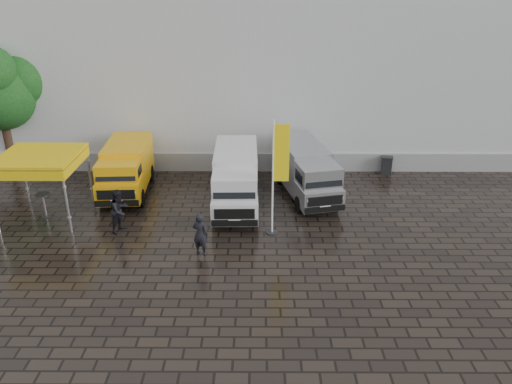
% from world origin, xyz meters
% --- Properties ---
extents(ground, '(120.00, 120.00, 0.00)m').
position_xyz_m(ground, '(0.00, 0.00, 0.00)').
color(ground, black).
rests_on(ground, ground).
extents(exhibition_hall, '(44.00, 16.00, 12.00)m').
position_xyz_m(exhibition_hall, '(2.00, 16.00, 6.00)').
color(exhibition_hall, silver).
rests_on(exhibition_hall, ground).
extents(hall_plinth, '(44.00, 0.15, 1.00)m').
position_xyz_m(hall_plinth, '(2.00, 7.95, 0.50)').
color(hall_plinth, gray).
rests_on(hall_plinth, ground).
extents(van_yellow, '(2.24, 5.15, 2.33)m').
position_xyz_m(van_yellow, '(-6.60, 5.00, 1.16)').
color(van_yellow, '#E5A00C').
rests_on(van_yellow, ground).
extents(van_white, '(2.04, 5.81, 2.50)m').
position_xyz_m(van_white, '(-1.26, 3.51, 1.25)').
color(van_white, silver).
rests_on(van_white, ground).
extents(van_silver, '(3.01, 5.78, 2.39)m').
position_xyz_m(van_silver, '(2.00, 4.70, 1.19)').
color(van_silver, '#A0A2A5').
rests_on(van_silver, ground).
extents(canopy_tent, '(3.19, 3.19, 2.89)m').
position_xyz_m(canopy_tent, '(-9.47, 2.31, 2.70)').
color(canopy_tent, silver).
rests_on(canopy_tent, ground).
extents(flagpole, '(0.88, 0.50, 4.81)m').
position_xyz_m(flagpole, '(0.51, 0.86, 2.67)').
color(flagpole, black).
rests_on(flagpole, ground).
extents(cocktail_table, '(0.60, 0.60, 1.09)m').
position_xyz_m(cocktail_table, '(-9.58, 2.31, 0.55)').
color(cocktail_table, black).
rests_on(cocktail_table, ground).
extents(wheelie_bin, '(0.69, 0.69, 0.96)m').
position_xyz_m(wheelie_bin, '(6.59, 7.59, 0.48)').
color(wheelie_bin, black).
rests_on(wheelie_bin, ground).
extents(person_front, '(0.73, 0.60, 1.70)m').
position_xyz_m(person_front, '(-2.42, -0.86, 0.85)').
color(person_front, black).
rests_on(person_front, ground).
extents(person_tent, '(1.03, 1.11, 1.85)m').
position_xyz_m(person_tent, '(-5.92, 1.02, 0.92)').
color(person_tent, black).
rests_on(person_tent, ground).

